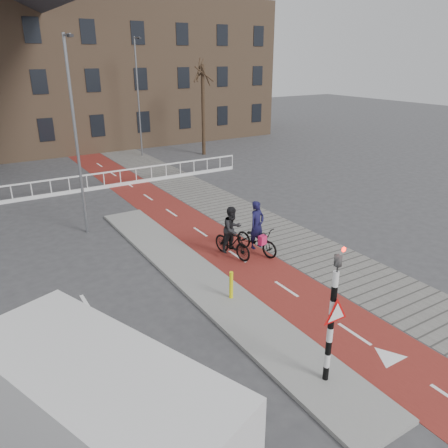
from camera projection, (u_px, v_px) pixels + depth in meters
ground at (290, 333)px, 12.39m from camera, size 120.00×120.00×0.00m
bike_lane at (180, 219)px, 21.05m from camera, size 2.50×60.00×0.01m
sidewalk at (229, 209)px, 22.43m from camera, size 3.00×60.00×0.01m
curb_island at (201, 280)px, 15.20m from camera, size 1.80×16.00×0.12m
traffic_signal at (333, 312)px, 9.78m from camera, size 0.80×0.80×3.68m
bollard at (231, 285)px, 13.80m from camera, size 0.12×0.12×0.92m
cyclist_near at (257, 236)px, 17.17m from camera, size 1.16×2.19×2.14m
cyclist_far at (232, 237)px, 16.78m from camera, size 1.00×1.99×2.05m
van at (101, 415)px, 7.91m from camera, size 4.09×6.01×2.40m
railing at (12, 197)px, 23.30m from camera, size 28.00×0.10×0.99m
tree_right at (203, 111)px, 33.57m from camera, size 0.27×0.27×6.76m
streetlight_near at (76, 140)px, 17.98m from camera, size 0.12×0.12×8.18m
streetlight_right at (138, 99)px, 32.80m from camera, size 0.12×0.12×8.64m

